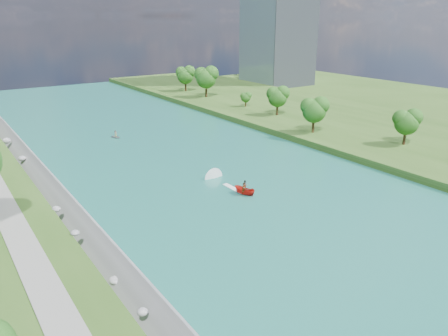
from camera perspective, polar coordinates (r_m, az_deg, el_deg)
ground at (r=63.76m, az=6.15°, el=-5.62°), size 260.00×260.00×0.00m
river_water at (r=78.80m, az=-3.24°, el=-0.54°), size 55.00×240.00×0.10m
berm_east at (r=111.29m, az=19.19°, el=4.69°), size 44.00×240.00×1.50m
riprap_bank at (r=68.30m, az=-21.63°, el=-3.54°), size 4.00×236.00×4.44m
office_tower at (r=183.76m, az=7.16°, el=20.14°), size 22.00×22.00×60.00m
trees_east at (r=115.97m, az=8.05°, el=8.93°), size 16.88×134.69×11.69m
motorboat at (r=70.19m, az=1.74°, el=-2.49°), size 3.60×18.73×2.14m
raft at (r=103.90m, az=-13.95°, el=4.06°), size 2.54×3.01×1.69m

